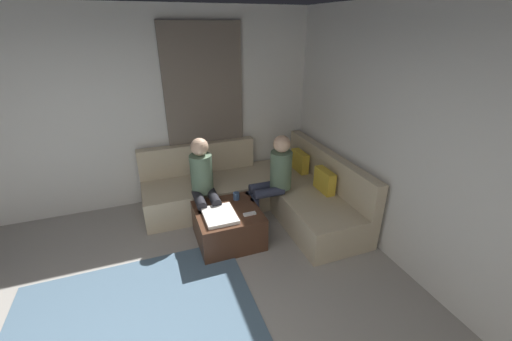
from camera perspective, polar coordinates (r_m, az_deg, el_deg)
name	(u,v)px	position (r m, az deg, el deg)	size (l,w,h in m)	color
wall_back	(472,170)	(3.18, 34.39, 0.06)	(6.00, 0.12, 2.70)	silver
wall_left	(107,115)	(4.70, -25.30, 8.95)	(0.12, 6.00, 2.70)	silver
curtain_panel	(205,116)	(4.69, -9.09, 9.72)	(0.06, 1.10, 2.50)	#726659
sectional_couch	(261,192)	(4.52, 0.96, -3.85)	(2.10, 2.55, 0.87)	#C6B593
ottoman	(228,225)	(3.95, -5.06, -9.78)	(0.76, 0.76, 0.42)	#4C2D1E
folded_blanket	(220,215)	(3.72, -6.56, -8.02)	(0.44, 0.36, 0.04)	white
coffee_mug	(236,196)	(4.04, -3.58, -4.61)	(0.08, 0.08, 0.10)	#334C72
game_remote	(250,214)	(3.74, -1.15, -7.82)	(0.05, 0.15, 0.02)	white
person_on_couch_back	(274,176)	(4.11, 3.25, -1.02)	(0.30, 0.60, 1.20)	#2D3347
person_on_couch_side	(204,182)	(4.02, -9.43, -2.02)	(0.60, 0.30, 1.20)	black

